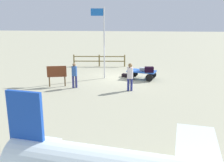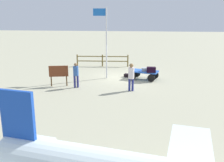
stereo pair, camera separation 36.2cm
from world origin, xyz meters
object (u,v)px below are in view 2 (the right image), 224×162
suitcase_grey (145,69)px  suitcase_olive (128,75)px  suitcase_maroon (151,70)px  signboard (59,73)px  luggage_cart (144,73)px  flagpole (105,37)px  worker_trailing (76,73)px  worker_lead (131,75)px

suitcase_grey → suitcase_olive: bearing=-27.0°
suitcase_maroon → signboard: signboard is taller
luggage_cart → suitcase_grey: bearing=123.3°
suitcase_grey → signboard: signboard is taller
suitcase_grey → flagpole: 3.74m
suitcase_grey → signboard: bearing=23.6°
suitcase_maroon → flagpole: size_ratio=0.12×
luggage_cart → suitcase_olive: 1.35m
suitcase_grey → signboard: size_ratio=0.35×
suitcase_maroon → suitcase_olive: (1.73, -1.07, -0.72)m
luggage_cart → flagpole: flagpole is taller
suitcase_maroon → signboard: 6.47m
luggage_cart → signboard: (5.60, 2.62, 0.46)m
luggage_cart → signboard: 6.20m
luggage_cart → worker_trailing: 5.22m
worker_lead → worker_trailing: size_ratio=1.07×
worker_trailing → signboard: size_ratio=1.18×
suitcase_olive → suitcase_maroon: bearing=148.4°
suitcase_grey → flagpole: (2.96, -0.11, 2.29)m
flagpole → signboard: bearing=43.5°
suitcase_maroon → worker_trailing: 5.40m
worker_lead → flagpole: size_ratio=0.34×
worker_trailing → suitcase_maroon: bearing=-154.9°
luggage_cart → signboard: bearing=25.1°
suitcase_olive → worker_trailing: worker_trailing is taller
luggage_cart → flagpole: size_ratio=0.43×
suitcase_maroon → signboard: bearing=18.7°
flagpole → luggage_cart: bearing=-179.4°
flagpole → suitcase_maroon: bearing=171.3°
suitcase_maroon → worker_lead: (1.29, 2.59, 0.20)m
suitcase_olive → worker_lead: worker_lead is taller
suitcase_grey → suitcase_olive: suitcase_grey is taller
suitcase_olive → worker_lead: size_ratio=0.35×
worker_lead → worker_trailing: (3.60, -0.31, -0.08)m
worker_trailing → suitcase_grey: bearing=-148.8°
luggage_cart → suitcase_olive: bearing=-23.4°
signboard → worker_trailing: bearing=170.1°
flagpole → worker_lead: bearing=124.1°
suitcase_maroon → luggage_cart: bearing=-45.8°
suitcase_grey → worker_lead: size_ratio=0.28×
signboard → luggage_cart: bearing=-154.9°
suitcase_olive → worker_trailing: (3.16, 3.35, 0.83)m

